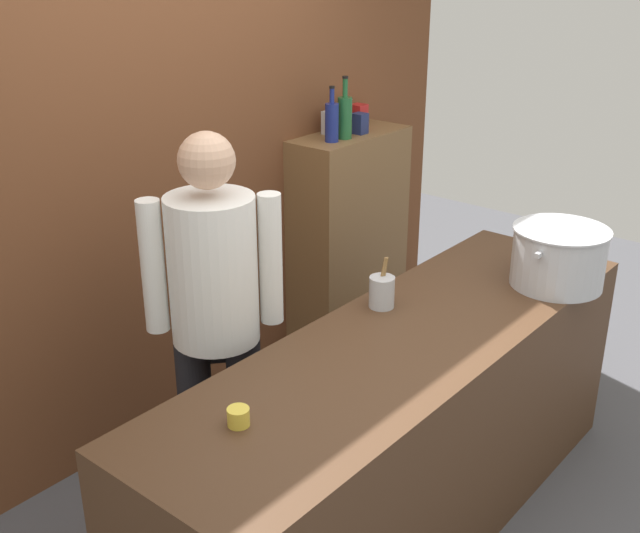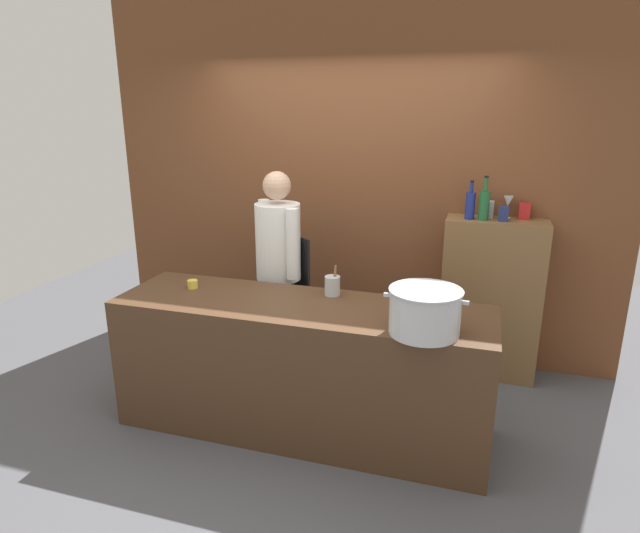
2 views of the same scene
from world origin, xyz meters
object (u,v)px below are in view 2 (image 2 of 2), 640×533
(spice_tin_red, at_px, (524,211))
(spice_tin_silver, at_px, (488,209))
(chef, at_px, (279,263))
(wine_bottle_cobalt, at_px, (470,205))
(utensil_crock, at_px, (332,285))
(spice_tin_navy, at_px, (503,214))
(wine_glass_short, at_px, (508,202))
(stockpot_large, at_px, (425,311))
(butter_jar, at_px, (193,284))
(wine_bottle_green, at_px, (484,204))

(spice_tin_red, relative_size, spice_tin_silver, 0.97)
(chef, xyz_separation_m, wine_bottle_cobalt, (1.36, 0.52, 0.43))
(wine_bottle_cobalt, bearing_deg, utensil_crock, -131.56)
(spice_tin_red, distance_m, spice_tin_navy, 0.20)
(wine_bottle_cobalt, xyz_separation_m, wine_glass_short, (0.27, 0.12, 0.01))
(chef, distance_m, spice_tin_red, 1.91)
(utensil_crock, xyz_separation_m, wine_glass_short, (1.10, 1.04, 0.44))
(chef, bearing_deg, wine_bottle_cobalt, -118.57)
(stockpot_large, bearing_deg, utensil_crock, 145.54)
(utensil_crock, xyz_separation_m, spice_tin_red, (1.22, 1.05, 0.38))
(chef, height_order, butter_jar, chef)
(wine_bottle_cobalt, distance_m, spice_tin_silver, 0.18)
(stockpot_large, relative_size, spice_tin_silver, 3.68)
(chef, height_order, wine_bottle_cobalt, chef)
(wine_glass_short, height_order, spice_tin_navy, wine_glass_short)
(stockpot_large, distance_m, wine_bottle_green, 1.45)
(utensil_crock, relative_size, wine_glass_short, 1.23)
(utensil_crock, bearing_deg, wine_bottle_green, 44.89)
(chef, relative_size, spice_tin_red, 13.48)
(wine_bottle_green, xyz_separation_m, wine_glass_short, (0.17, 0.13, 0.00))
(wine_glass_short, bearing_deg, spice_tin_silver, -177.58)
(stockpot_large, bearing_deg, spice_tin_silver, 78.78)
(utensil_crock, distance_m, wine_glass_short, 1.58)
(butter_jar, height_order, wine_bottle_cobalt, wine_bottle_cobalt)
(chef, height_order, wine_glass_short, chef)
(stockpot_large, relative_size, wine_bottle_green, 1.40)
(wine_bottle_cobalt, height_order, spice_tin_red, wine_bottle_cobalt)
(stockpot_large, bearing_deg, chef, 144.43)
(utensil_crock, bearing_deg, wine_glass_short, 43.63)
(stockpot_large, bearing_deg, wine_bottle_cobalt, 83.30)
(butter_jar, bearing_deg, spice_tin_silver, 31.77)
(wine_glass_short, distance_m, spice_tin_silver, 0.15)
(butter_jar, bearing_deg, wine_glass_short, 30.12)
(butter_jar, bearing_deg, wine_bottle_green, 29.54)
(chef, relative_size, stockpot_large, 3.57)
(spice_tin_red, bearing_deg, wine_glass_short, -177.10)
(chef, distance_m, wine_bottle_green, 1.61)
(spice_tin_red, height_order, spice_tin_navy, spice_tin_red)
(utensil_crock, height_order, spice_tin_navy, spice_tin_navy)
(wine_glass_short, bearing_deg, wine_bottle_cobalt, -156.80)
(wine_bottle_cobalt, distance_m, wine_glass_short, 0.30)
(butter_jar, xyz_separation_m, wine_bottle_cobalt, (1.79, 1.08, 0.46))
(stockpot_large, distance_m, utensil_crock, 0.80)
(wine_bottle_green, relative_size, spice_tin_navy, 2.94)
(wine_bottle_cobalt, distance_m, spice_tin_navy, 0.25)
(utensil_crock, distance_m, wine_bottle_cobalt, 1.31)
(wine_bottle_cobalt, relative_size, spice_tin_red, 2.38)
(stockpot_large, relative_size, wine_glass_short, 2.72)
(utensil_crock, bearing_deg, spice_tin_red, 40.76)
(chef, xyz_separation_m, wine_glass_short, (1.64, 0.64, 0.44))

